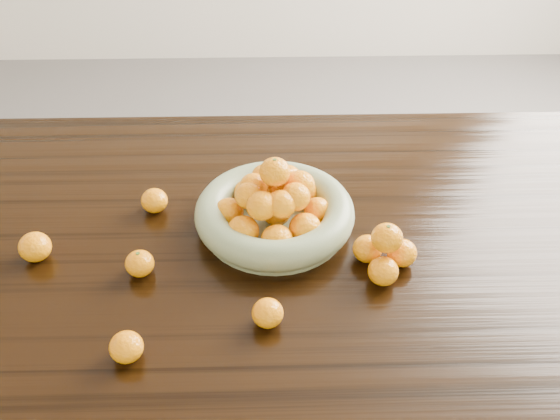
{
  "coord_description": "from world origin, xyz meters",
  "views": [
    {
      "loc": [
        0.02,
        -1.01,
        1.61
      ],
      "look_at": [
        0.05,
        -0.02,
        0.83
      ],
      "focal_mm": 40.0,
      "sensor_mm": 36.0,
      "label": 1
    }
  ],
  "objects_px": {
    "fruit_bowl": "(275,210)",
    "loose_orange_0": "(140,264)",
    "orange_pyramid": "(385,252)",
    "dining_table": "(259,264)"
  },
  "relations": [
    {
      "from": "fruit_bowl",
      "to": "dining_table",
      "type": "bearing_deg",
      "value": -147.35
    },
    {
      "from": "dining_table",
      "to": "fruit_bowl",
      "type": "height_order",
      "value": "fruit_bowl"
    },
    {
      "from": "fruit_bowl",
      "to": "orange_pyramid",
      "type": "height_order",
      "value": "fruit_bowl"
    },
    {
      "from": "dining_table",
      "to": "loose_orange_0",
      "type": "distance_m",
      "value": 0.28
    },
    {
      "from": "fruit_bowl",
      "to": "loose_orange_0",
      "type": "distance_m",
      "value": 0.3
    },
    {
      "from": "dining_table",
      "to": "fruit_bowl",
      "type": "bearing_deg",
      "value": 32.65
    },
    {
      "from": "dining_table",
      "to": "orange_pyramid",
      "type": "distance_m",
      "value": 0.3
    },
    {
      "from": "orange_pyramid",
      "to": "loose_orange_0",
      "type": "distance_m",
      "value": 0.48
    },
    {
      "from": "fruit_bowl",
      "to": "loose_orange_0",
      "type": "bearing_deg",
      "value": -152.86
    },
    {
      "from": "fruit_bowl",
      "to": "orange_pyramid",
      "type": "distance_m",
      "value": 0.25
    }
  ]
}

